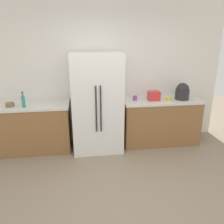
{
  "coord_description": "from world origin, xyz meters",
  "views": [
    {
      "loc": [
        -0.51,
        -2.54,
        2.18
      ],
      "look_at": [
        -0.09,
        0.5,
        1.11
      ],
      "focal_mm": 37.33,
      "sensor_mm": 36.0,
      "label": 1
    }
  ],
  "objects_px": {
    "toaster": "(154,96)",
    "bowl_a": "(10,105)",
    "rice_cooker": "(182,92)",
    "cup_a": "(135,98)",
    "bottle_a": "(23,101)",
    "refrigerator": "(97,103)",
    "cup_b": "(169,99)"
  },
  "relations": [
    {
      "from": "toaster",
      "to": "bowl_a",
      "type": "relative_size",
      "value": 1.46
    },
    {
      "from": "rice_cooker",
      "to": "cup_a",
      "type": "xyz_separation_m",
      "value": [
        -0.93,
        0.05,
        -0.11
      ]
    },
    {
      "from": "bowl_a",
      "to": "bottle_a",
      "type": "bearing_deg",
      "value": -17.14
    },
    {
      "from": "bottle_a",
      "to": "bowl_a",
      "type": "xyz_separation_m",
      "value": [
        -0.25,
        0.08,
        -0.08
      ]
    },
    {
      "from": "rice_cooker",
      "to": "bottle_a",
      "type": "bearing_deg",
      "value": -177.87
    },
    {
      "from": "cup_a",
      "to": "refrigerator",
      "type": "bearing_deg",
      "value": -172.44
    },
    {
      "from": "bowl_a",
      "to": "cup_a",
      "type": "bearing_deg",
      "value": 2.13
    },
    {
      "from": "refrigerator",
      "to": "bottle_a",
      "type": "relative_size",
      "value": 6.54
    },
    {
      "from": "bowl_a",
      "to": "rice_cooker",
      "type": "bearing_deg",
      "value": 0.57
    },
    {
      "from": "refrigerator",
      "to": "toaster",
      "type": "distance_m",
      "value": 1.11
    },
    {
      "from": "cup_a",
      "to": "cup_b",
      "type": "relative_size",
      "value": 0.92
    },
    {
      "from": "refrigerator",
      "to": "bowl_a",
      "type": "relative_size",
      "value": 12.07
    },
    {
      "from": "refrigerator",
      "to": "cup_a",
      "type": "bearing_deg",
      "value": 7.56
    },
    {
      "from": "toaster",
      "to": "bottle_a",
      "type": "xyz_separation_m",
      "value": [
        -2.39,
        -0.11,
        0.02
      ]
    },
    {
      "from": "toaster",
      "to": "rice_cooker",
      "type": "xyz_separation_m",
      "value": [
        0.57,
        -0.0,
        0.06
      ]
    },
    {
      "from": "cup_b",
      "to": "bowl_a",
      "type": "height_order",
      "value": "cup_b"
    },
    {
      "from": "bottle_a",
      "to": "bowl_a",
      "type": "height_order",
      "value": "bottle_a"
    },
    {
      "from": "bottle_a",
      "to": "bowl_a",
      "type": "relative_size",
      "value": 1.84
    },
    {
      "from": "cup_a",
      "to": "cup_b",
      "type": "bearing_deg",
      "value": -8.74
    },
    {
      "from": "rice_cooker",
      "to": "bottle_a",
      "type": "xyz_separation_m",
      "value": [
        -2.97,
        -0.11,
        -0.04
      ]
    },
    {
      "from": "rice_cooker",
      "to": "cup_a",
      "type": "height_order",
      "value": "rice_cooker"
    },
    {
      "from": "bottle_a",
      "to": "cup_b",
      "type": "relative_size",
      "value": 3.03
    },
    {
      "from": "rice_cooker",
      "to": "cup_a",
      "type": "relative_size",
      "value": 3.82
    },
    {
      "from": "cup_b",
      "to": "bowl_a",
      "type": "xyz_separation_m",
      "value": [
        -2.93,
        0.01,
        -0.0
      ]
    },
    {
      "from": "refrigerator",
      "to": "rice_cooker",
      "type": "height_order",
      "value": "refrigerator"
    },
    {
      "from": "toaster",
      "to": "rice_cooker",
      "type": "height_order",
      "value": "rice_cooker"
    },
    {
      "from": "refrigerator",
      "to": "bowl_a",
      "type": "distance_m",
      "value": 1.54
    },
    {
      "from": "cup_b",
      "to": "bowl_a",
      "type": "relative_size",
      "value": 0.61
    },
    {
      "from": "cup_b",
      "to": "toaster",
      "type": "bearing_deg",
      "value": 170.01
    },
    {
      "from": "cup_b",
      "to": "bowl_a",
      "type": "distance_m",
      "value": 2.93
    },
    {
      "from": "rice_cooker",
      "to": "bowl_a",
      "type": "distance_m",
      "value": 3.22
    },
    {
      "from": "rice_cooker",
      "to": "bowl_a",
      "type": "height_order",
      "value": "rice_cooker"
    }
  ]
}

